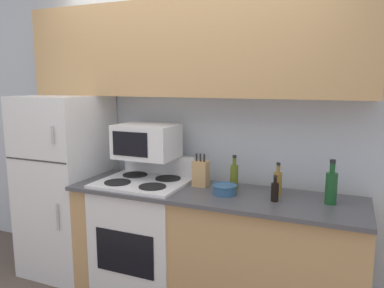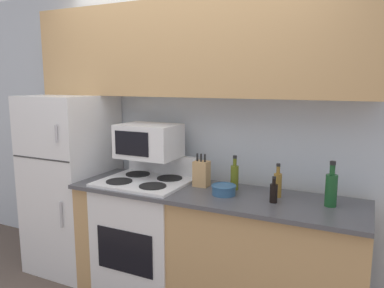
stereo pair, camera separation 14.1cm
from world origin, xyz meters
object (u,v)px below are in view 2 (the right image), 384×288
Objects in this scene: stove at (146,233)px; bottle_wine_green at (331,189)px; refrigerator at (72,182)px; bowl at (224,189)px; bottle_vinegar at (278,184)px; knife_block at (202,173)px; bottle_soy_sauce at (274,192)px; microwave at (149,141)px; bottle_olive_oil at (235,176)px.

stove is 1.50m from bottle_wine_green.
stove is at bearing -4.05° from refrigerator.
bowl is 0.60× the size of bottle_wine_green.
refrigerator is at bearing 179.70° from bottle_wine_green.
bottle_wine_green is (0.36, -0.05, 0.02)m from bottle_vinegar.
refrigerator is 6.18× the size of knife_block.
bottle_soy_sauce is (0.36, -0.02, 0.03)m from bowl.
bottle_vinegar is (1.07, -0.02, -0.23)m from microwave.
bottle_wine_green is at bearing -7.14° from bottle_olive_oil.
bottle_wine_green is (0.35, 0.09, 0.05)m from bottle_soy_sauce.
stove is 2.26× the size of microwave.
stove is 3.63× the size of bottle_wine_green.
bottle_soy_sauce is at bearing -2.62° from bowl.
microwave reaches higher than stove.
bottle_wine_green is at bearing 1.94° from stove.
refrigerator is 1.46× the size of stove.
bottle_soy_sauce is at bearing -87.65° from bottle_vinegar.
bowl is 1.00× the size of bottle_soy_sauce.
bowl is 0.37m from bottle_soy_sauce.
bottle_wine_green is (1.43, -0.06, -0.21)m from microwave.
bottle_wine_green is at bearing 5.75° from bowl.
microwave is (0.81, 0.05, 0.44)m from refrigerator.
stove is 4.54× the size of bottle_vinegar.
refrigerator is at bearing -177.75° from knife_block.
stove is 4.24× the size of knife_block.
bottle_wine_green reaches higher than bowl.
knife_block is at bearing -174.64° from bottle_olive_oil.
bottle_wine_green is at bearing -7.37° from bottle_vinegar.
bottle_vinegar reaches higher than stove.
refrigerator reaches higher than bottle_olive_oil.
refrigerator is 5.30× the size of bottle_wine_green.
bottle_olive_oil is 0.70m from bottle_wine_green.
bottle_soy_sauce is at bearing -27.35° from bottle_olive_oil.
bottle_vinegar is (1.88, 0.03, 0.21)m from refrigerator.
refrigerator is 1.89m from bottle_soy_sauce.
bottle_wine_green reaches higher than bottle_olive_oil.
knife_block is at bearing 2.25° from refrigerator.
bottle_olive_oil is (0.74, 0.02, -0.22)m from microwave.
bottle_wine_green reaches higher than bottle_soy_sauce.
bottle_olive_oil is 1.44× the size of bottle_soy_sauce.
stove is 0.83m from bowl.
bottle_vinegar is 0.36m from bottle_wine_green.
bottle_soy_sauce is 0.60× the size of bottle_wine_green.
knife_block is 0.95m from bottle_wine_green.
bottle_olive_oil is at bearing 1.93° from microwave.
stove reaches higher than bottle_soy_sauce.
bottle_vinegar is 0.80× the size of bottle_wine_green.
knife_block is at bearing 150.44° from bowl.
bottle_olive_oil reaches higher than knife_block.
bottle_wine_green is (0.95, -0.06, 0.02)m from knife_block.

